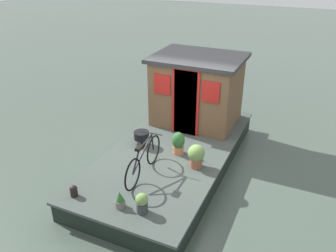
# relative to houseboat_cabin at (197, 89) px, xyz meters

# --- Properties ---
(ground_plane) EXTENTS (60.00, 60.00, 0.00)m
(ground_plane) POSITION_rel_houseboat_cabin_xyz_m (-1.69, 0.00, -1.44)
(ground_plane) COLOR #47564C
(houseboat_deck) EXTENTS (5.61, 2.67, 0.51)m
(houseboat_deck) POSITION_rel_houseboat_cabin_xyz_m (-1.69, 0.00, -1.18)
(houseboat_deck) COLOR #424C47
(houseboat_deck) RESTS_ON ground_plane
(houseboat_cabin) EXTENTS (1.87, 2.32, 1.84)m
(houseboat_cabin) POSITION_rel_houseboat_cabin_xyz_m (0.00, 0.00, 0.00)
(houseboat_cabin) COLOR brown
(houseboat_cabin) RESTS_ON houseboat_deck
(bicycle) EXTENTS (1.68, 0.50, 0.80)m
(bicycle) POSITION_rel_houseboat_cabin_xyz_m (-2.92, 0.09, -0.56)
(bicycle) COLOR black
(bicycle) RESTS_ON houseboat_deck
(potted_plant_sage) EXTENTS (0.30, 0.30, 0.54)m
(potted_plant_sage) POSITION_rel_houseboat_cabin_xyz_m (-1.82, -0.23, -0.65)
(potted_plant_sage) COLOR #C6754C
(potted_plant_sage) RESTS_ON houseboat_deck
(potted_plant_succulent) EXTENTS (0.19, 0.19, 0.34)m
(potted_plant_succulent) POSITION_rel_houseboat_cabin_xyz_m (-4.02, 0.00, -0.77)
(potted_plant_succulent) COLOR slate
(potted_plant_succulent) RESTS_ON houseboat_deck
(potted_plant_basil) EXTENTS (0.23, 0.23, 0.40)m
(potted_plant_basil) POSITION_rel_houseboat_cabin_xyz_m (-3.97, -0.43, -0.72)
(potted_plant_basil) COLOR #38383D
(potted_plant_basil) RESTS_ON houseboat_deck
(potted_plant_ivy) EXTENTS (0.37, 0.37, 0.53)m
(potted_plant_ivy) POSITION_rel_houseboat_cabin_xyz_m (-2.18, -0.80, -0.64)
(potted_plant_ivy) COLOR #935138
(potted_plant_ivy) RESTS_ON houseboat_deck
(charcoal_grill) EXTENTS (0.37, 0.37, 0.36)m
(charcoal_grill) POSITION_rel_houseboat_cabin_xyz_m (-1.84, 0.73, -0.68)
(charcoal_grill) COLOR black
(charcoal_grill) RESTS_ON houseboat_deck
(mooring_bollard) EXTENTS (0.15, 0.15, 0.24)m
(mooring_bollard) POSITION_rel_houseboat_cabin_xyz_m (-4.11, 0.98, -0.81)
(mooring_bollard) COLOR black
(mooring_bollard) RESTS_ON houseboat_deck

